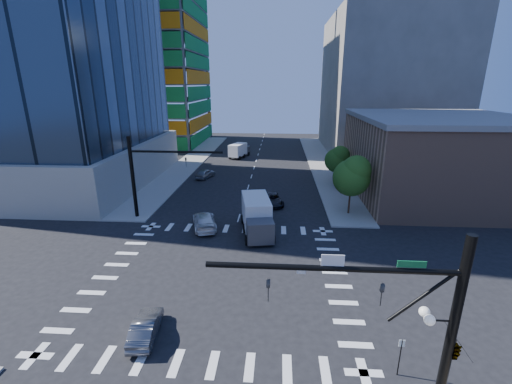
{
  "coord_description": "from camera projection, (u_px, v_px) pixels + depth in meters",
  "views": [
    {
      "loc": [
        4.31,
        -23.5,
        14.48
      ],
      "look_at": [
        2.21,
        8.0,
        4.4
      ],
      "focal_mm": 24.0,
      "sensor_mm": 36.0,
      "label": 1
    }
  ],
  "objects": [
    {
      "name": "box_truck_far",
      "position": [
        240.0,
        151.0,
        69.49
      ],
      "size": [
        4.0,
        5.92,
        2.86
      ],
      "rotation": [
        0.0,
        0.0,
        2.8
      ],
      "color": "black",
      "rests_on": "ground"
    },
    {
      "name": "signal_mast_nw",
      "position": [
        146.0,
        170.0,
        36.91
      ],
      "size": [
        10.2,
        0.4,
        9.0
      ],
      "color": "black",
      "rests_on": "sidewalk_nw"
    },
    {
      "name": "box_truck_near",
      "position": [
        257.0,
        219.0,
        34.06
      ],
      "size": [
        3.89,
        6.95,
        3.45
      ],
      "rotation": [
        0.0,
        0.0,
        0.17
      ],
      "color": "black",
      "rests_on": "ground"
    },
    {
      "name": "bg_building_ne",
      "position": [
        386.0,
        85.0,
        73.33
      ],
      "size": [
        24.0,
        30.0,
        28.0
      ],
      "primitive_type": "cube",
      "color": "#68645D",
      "rests_on": "ground"
    },
    {
      "name": "ground",
      "position": [
        221.0,
        275.0,
        27.02
      ],
      "size": [
        160.0,
        160.0,
        0.0
      ],
      "primitive_type": "plane",
      "color": "black",
      "rests_on": "ground"
    },
    {
      "name": "commercial_building",
      "position": [
        437.0,
        156.0,
        44.73
      ],
      "size": [
        20.5,
        22.5,
        10.6
      ],
      "color": "#9C735A",
      "rests_on": "ground"
    },
    {
      "name": "car_sb_near",
      "position": [
        204.0,
        221.0,
        35.64
      ],
      "size": [
        3.68,
        5.83,
        1.58
      ],
      "primitive_type": "imported",
      "rotation": [
        0.0,
        0.0,
        3.43
      ],
      "color": "white",
      "rests_on": "ground"
    },
    {
      "name": "tree_south",
      "position": [
        353.0,
        175.0,
        38.01
      ],
      "size": [
        4.16,
        4.16,
        6.82
      ],
      "color": "#382316",
      "rests_on": "sidewalk_ne"
    },
    {
      "name": "road_markings",
      "position": [
        221.0,
        275.0,
        27.01
      ],
      "size": [
        20.0,
        20.0,
        0.01
      ],
      "primitive_type": "cube",
      "color": "silver",
      "rests_on": "ground"
    },
    {
      "name": "car_nb_far",
      "position": [
        272.0,
        199.0,
        42.56
      ],
      "size": [
        3.2,
        5.12,
        1.32
      ],
      "primitive_type": "imported",
      "rotation": [
        0.0,
        0.0,
        0.23
      ],
      "color": "black",
      "rests_on": "ground"
    },
    {
      "name": "sidewalk_ne",
      "position": [
        322.0,
        163.0,
        64.22
      ],
      "size": [
        5.0,
        60.0,
        0.15
      ],
      "primitive_type": "cube",
      "color": "gray",
      "rests_on": "ground"
    },
    {
      "name": "signal_mast_se",
      "position": [
        430.0,
        327.0,
        13.89
      ],
      "size": [
        10.51,
        2.48,
        9.0
      ],
      "color": "black",
      "rests_on": "sidewalk_se"
    },
    {
      "name": "tree_north",
      "position": [
        338.0,
        159.0,
        49.61
      ],
      "size": [
        3.54,
        3.52,
        5.78
      ],
      "color": "#382316",
      "rests_on": "sidewalk_ne"
    },
    {
      "name": "car_sb_mid",
      "position": [
        205.0,
        173.0,
        54.46
      ],
      "size": [
        2.89,
        4.57,
        1.45
      ],
      "primitive_type": "imported",
      "rotation": [
        0.0,
        0.0,
        2.84
      ],
      "color": "gray",
      "rests_on": "ground"
    },
    {
      "name": "car_sb_cross",
      "position": [
        146.0,
        327.0,
        20.32
      ],
      "size": [
        1.78,
        3.98,
        1.27
      ],
      "primitive_type": "imported",
      "rotation": [
        0.0,
        0.0,
        3.26
      ],
      "color": "#525358",
      "rests_on": "ground"
    },
    {
      "name": "construction_building",
      "position": [
        145.0,
        38.0,
        80.13
      ],
      "size": [
        25.16,
        34.5,
        70.6
      ],
      "color": "slate",
      "rests_on": "ground"
    },
    {
      "name": "sidewalk_nw",
      "position": [
        191.0,
        161.0,
        65.81
      ],
      "size": [
        5.0,
        60.0,
        0.15
      ],
      "primitive_type": "cube",
      "color": "gray",
      "rests_on": "ground"
    },
    {
      "name": "no_parking_sign",
      "position": [
        400.0,
        353.0,
        17.36
      ],
      "size": [
        0.3,
        0.06,
        2.2
      ],
      "color": "black",
      "rests_on": "ground"
    }
  ]
}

